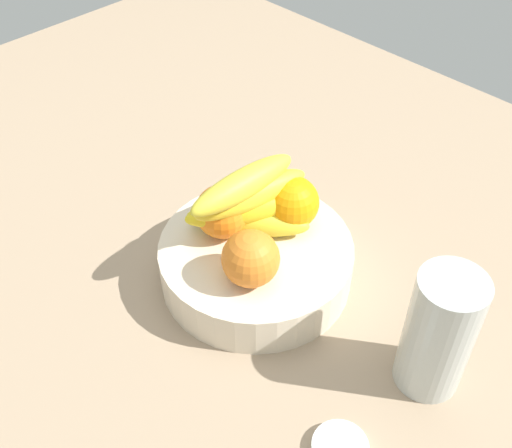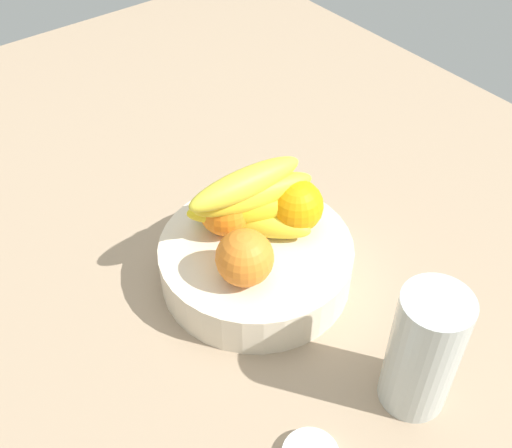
{
  "view_description": "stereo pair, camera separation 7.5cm",
  "coord_description": "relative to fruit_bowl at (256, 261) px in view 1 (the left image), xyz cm",
  "views": [
    {
      "loc": [
        41.16,
        -38.98,
        66.37
      ],
      "look_at": [
        -0.86,
        2.94,
        10.29
      ],
      "focal_mm": 43.78,
      "sensor_mm": 36.0,
      "label": 1
    },
    {
      "loc": [
        46.1,
        -33.37,
        66.37
      ],
      "look_at": [
        -0.86,
        2.94,
        10.29
      ],
      "focal_mm": 43.78,
      "sensor_mm": 36.0,
      "label": 2
    }
  ],
  "objects": [
    {
      "name": "orange_front_right",
      "position": [
        0.27,
        6.76,
        6.85
      ],
      "size": [
        7.42,
        7.42,
        7.42
      ],
      "primitive_type": "sphere",
      "color": "orange",
      "rests_on": "fruit_bowl"
    },
    {
      "name": "fruit_bowl",
      "position": [
        0.0,
        0.0,
        0.0
      ],
      "size": [
        26.64,
        26.64,
        6.29
      ],
      "primitive_type": "cylinder",
      "color": "beige",
      "rests_on": "ground_plane"
    },
    {
      "name": "orange_front_left",
      "position": [
        3.75,
        -4.68,
        6.85
      ],
      "size": [
        7.42,
        7.42,
        7.42
      ],
      "primitive_type": "sphere",
      "color": "orange",
      "rests_on": "fruit_bowl"
    },
    {
      "name": "thermos_tumbler",
      "position": [
        26.29,
        3.16,
        5.51
      ],
      "size": [
        7.93,
        7.93,
        17.31
      ],
      "primitive_type": "cylinder",
      "color": "#B8BEB9",
      "rests_on": "ground_plane"
    },
    {
      "name": "ground_plane",
      "position": [
        0.86,
        -2.94,
        -4.64
      ],
      "size": [
        180.0,
        140.0,
        3.0
      ],
      "primitive_type": "cube",
      "color": "tan"
    },
    {
      "name": "orange_center",
      "position": [
        -5.16,
        -1.26,
        6.85
      ],
      "size": [
        7.42,
        7.42,
        7.42
      ],
      "primitive_type": "sphere",
      "color": "orange",
      "rests_on": "fruit_bowl"
    },
    {
      "name": "jar_lid",
      "position": [
        25.08,
        -11.81,
        -2.53
      ],
      "size": [
        6.41,
        6.41,
        1.23
      ],
      "primitive_type": "cylinder",
      "color": "white",
      "rests_on": "ground_plane"
    },
    {
      "name": "banana_bunch",
      "position": [
        -2.79,
        1.15,
        8.44
      ],
      "size": [
        15.94,
        18.48,
        10.6
      ],
      "color": "yellow",
      "rests_on": "fruit_bowl"
    }
  ]
}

